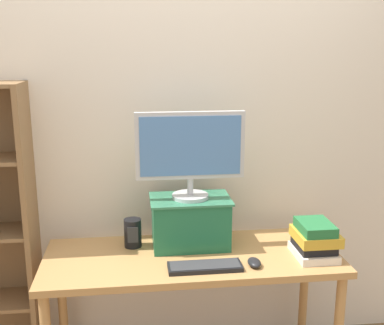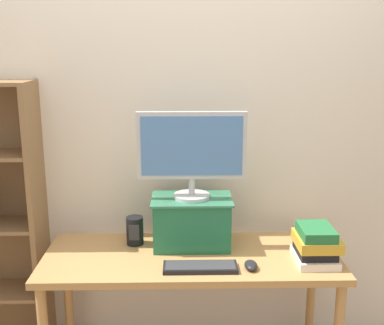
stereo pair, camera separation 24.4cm
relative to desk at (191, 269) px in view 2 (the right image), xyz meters
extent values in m
cube|color=beige|center=(0.00, 0.42, 0.64)|extent=(7.00, 0.08, 2.60)
cube|color=#B7844C|center=(0.00, 0.00, 0.07)|extent=(1.54, 0.60, 0.04)
cylinder|color=#B7844C|center=(-0.72, 0.25, -0.31)|extent=(0.05, 0.05, 0.71)
cylinder|color=#B7844C|center=(0.72, 0.25, -0.31)|extent=(0.05, 0.05, 0.71)
cube|color=olive|center=(-0.85, 0.24, 0.15)|extent=(0.03, 0.28, 1.63)
cube|color=#1E6642|center=(0.01, 0.13, 0.22)|extent=(0.41, 0.26, 0.27)
cube|color=#337A56|center=(0.01, 0.13, 0.35)|extent=(0.43, 0.28, 0.01)
cylinder|color=#B7B7BA|center=(0.01, 0.13, 0.36)|extent=(0.20, 0.20, 0.02)
cylinder|color=#B7B7BA|center=(0.01, 0.13, 0.42)|extent=(0.03, 0.03, 0.09)
cube|color=#B7B7BA|center=(0.01, 0.13, 0.64)|extent=(0.57, 0.04, 0.35)
cube|color=#4C7AB7|center=(0.01, 0.11, 0.64)|extent=(0.53, 0.00, 0.31)
cube|color=black|center=(0.04, -0.17, 0.09)|extent=(0.36, 0.12, 0.02)
cube|color=#333335|center=(0.04, -0.17, 0.11)|extent=(0.34, 0.11, 0.00)
ellipsoid|color=black|center=(0.29, -0.17, 0.10)|extent=(0.06, 0.10, 0.04)
cube|color=silver|center=(0.62, -0.10, 0.10)|extent=(0.20, 0.24, 0.04)
cube|color=black|center=(0.62, -0.09, 0.15)|extent=(0.18, 0.21, 0.04)
cube|color=gold|center=(0.63, -0.10, 0.20)|extent=(0.21, 0.23, 0.05)
cube|color=#236B38|center=(0.62, -0.10, 0.25)|extent=(0.16, 0.21, 0.05)
cylinder|color=black|center=(-0.31, 0.15, 0.16)|extent=(0.09, 0.09, 0.16)
cube|color=#2D2D30|center=(-0.31, 0.10, 0.17)|extent=(0.06, 0.00, 0.09)
camera|label=1|loc=(-0.29, -2.31, 1.15)|focal=45.00mm
camera|label=2|loc=(-0.04, -2.32, 1.15)|focal=45.00mm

